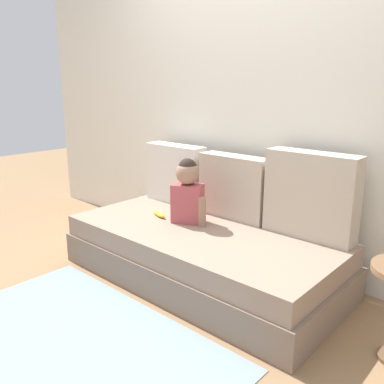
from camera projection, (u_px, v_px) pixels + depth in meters
ground_plane at (201, 278)px, 2.89m from camera, size 12.00×12.00×0.00m
back_wall at (255, 99)px, 3.00m from camera, size 5.14×0.10×2.45m
couch at (201, 254)px, 2.85m from camera, size 1.94×0.93×0.37m
throw_pillow_left at (176, 174)px, 3.39m from camera, size 0.55×0.16×0.48m
throw_pillow_center at (234, 187)px, 3.00m from camera, size 0.56×0.16×0.46m
throw_pillow_right at (311, 195)px, 2.60m from camera, size 0.60×0.16×0.56m
toddler at (188, 190)px, 2.89m from camera, size 0.33×0.21×0.47m
banana at (159, 214)px, 3.07m from camera, size 0.18×0.09×0.04m
floor_rug at (76, 343)px, 2.16m from camera, size 1.75×1.00×0.01m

